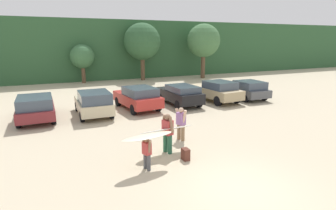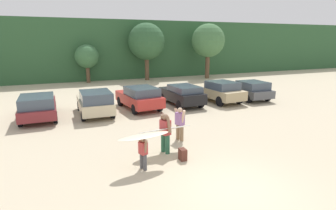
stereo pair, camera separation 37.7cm
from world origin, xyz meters
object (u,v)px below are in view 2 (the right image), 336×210
Objects in this scene: surfboard_cream at (144,136)px; parked_car_black at (182,94)px; parked_car_maroon at (38,106)px; person_adult at (165,131)px; backpack_dropped at (183,154)px; person_companion at (180,122)px; parked_car_tan at (218,91)px; parked_car_dark_gray at (248,90)px; person_child at (143,151)px; surfboard_white at (165,129)px; parked_car_red at (140,97)px; parked_car_champagne at (95,102)px.

parked_car_black is at bearing -130.72° from surfboard_cream.
parked_car_maroon is at bearing 88.42° from parked_car_black.
person_adult is 1.21m from backpack_dropped.
parked_car_tan is at bearing -150.46° from person_companion.
parked_car_dark_gray is (2.67, -0.15, -0.07)m from parked_car_tan.
parked_car_tan is 10.44m from person_adult.
surfboard_cream is (-11.16, -8.30, 0.46)m from parked_car_dark_gray.
backpack_dropped is (-9.61, -8.25, -0.52)m from parked_car_dark_gray.
surfboard_cream is at bearing -144.09° from person_child.
parked_car_black is 7.08m from person_companion.
surfboard_white is 1.60m from surfboard_cream.
surfboard_white is at bearing 127.40° from parked_car_dark_gray.
person_child is 0.60× the size of surfboard_cream.
person_companion reaches higher than surfboard_white.
parked_car_dark_gray reaches higher than surfboard_white.
surfboard_white is at bearing 164.48° from parked_car_red.
parked_car_red is 1.01× the size of parked_car_dark_gray.
parked_car_tan is at bearing 50.45° from backpack_dropped.
parked_car_tan is 3.89× the size of person_child.
parked_car_red is 8.48m from backpack_dropped.
parked_car_tan is (9.05, 0.43, 0.01)m from parked_car_champagne.
parked_car_champagne is 1.66× the size of surfboard_white.
person_child is (-2.47, -8.58, -0.12)m from parked_car_red.
parked_car_champagne is 9.06m from parked_car_tan.
parked_car_maroon reaches higher than parked_car_black.
person_child is 2.69× the size of backpack_dropped.
backpack_dropped is at bearing 152.70° from parked_car_black.
parked_car_dark_gray is at bearing -161.33° from person_companion.
surfboard_cream is (0.57, -8.02, 0.40)m from parked_car_champagne.
surfboard_white is at bearing -106.21° from person_adult.
person_companion is (-8.79, -6.22, 0.12)m from parked_car_dark_gray.
person_child is at bearing -175.93° from parked_car_champagne.
parked_car_red is 1.77× the size of surfboard_white.
parked_car_black is 2.51× the size of person_adult.
surfboard_cream reaches higher than surfboard_white.
parked_car_maroon is 1.06× the size of parked_car_black.
surfboard_white is 5.34× the size of backpack_dropped.
person_adult is at bearing -165.26° from parked_car_champagne.
parked_car_black reaches higher than surfboard_cream.
parked_car_tan reaches higher than backpack_dropped.
parked_car_red is (2.96, 0.46, -0.00)m from parked_car_champagne.
parked_car_maroon is 1.03× the size of parked_car_dark_gray.
backpack_dropped is (2.12, -7.97, -0.58)m from parked_car_champagne.
parked_car_maroon is 9.73× the size of backpack_dropped.
parked_car_red is 8.93m from person_child.
person_adult is at bearing 164.54° from parked_car_red.
surfboard_cream is at bearing -175.33° from parked_car_champagne.
parked_car_black reaches higher than surfboard_white.
person_adult is at bearing -148.57° from surfboard_cream.
person_adult is 3.64× the size of backpack_dropped.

